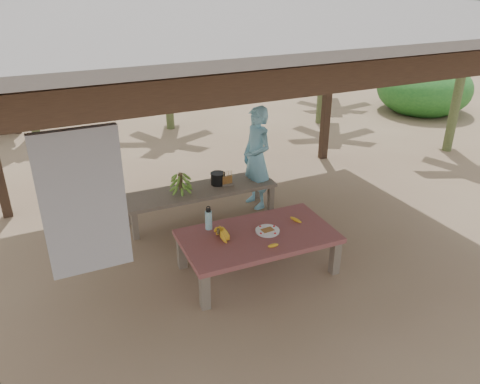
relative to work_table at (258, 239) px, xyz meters
name	(u,v)px	position (x,y,z in m)	size (l,w,h in m)	color
ground	(245,247)	(0.08, 0.52, -0.43)	(80.00, 80.00, 0.00)	brown
pavilion	(245,25)	(0.07, 0.51, 2.34)	(6.60, 5.60, 2.95)	black
work_table	(258,239)	(0.00, 0.00, 0.00)	(1.83, 1.06, 0.50)	brown
bench	(201,192)	(-0.12, 1.57, -0.04)	(2.21, 0.64, 0.45)	brown
ripe_banana_bunch	(218,234)	(-0.47, 0.09, 0.14)	(0.25, 0.22, 0.15)	yellow
plate	(267,231)	(0.12, -0.01, 0.08)	(0.29, 0.29, 0.04)	white
loose_banana_front	(273,246)	(0.02, -0.33, 0.09)	(0.04, 0.15, 0.04)	yellow
loose_banana_side	(296,220)	(0.56, 0.07, 0.09)	(0.04, 0.17, 0.04)	yellow
water_flask	(209,219)	(-0.47, 0.37, 0.19)	(0.08, 0.08, 0.31)	#3BA5BA
green_banana_stalk	(181,182)	(-0.41, 1.57, 0.17)	(0.28, 0.28, 0.31)	#598C2D
cooking_pot	(218,179)	(0.17, 1.61, 0.10)	(0.20, 0.20, 0.17)	black
skewer_rack	(227,178)	(0.28, 1.51, 0.14)	(0.18, 0.08, 0.24)	#A57F47
woman	(257,158)	(0.78, 1.57, 0.34)	(0.57, 0.37, 1.56)	#67A9C3
banana_plant_ne	(328,2)	(4.14, 4.80, 2.26)	(1.80, 1.80, 3.18)	#596638
banana_plant_n	(164,19)	(0.78, 5.90, 1.96)	(1.80, 1.80, 2.87)	#596638
banana_plant_e	(475,10)	(5.40, 2.09, 2.22)	(1.80, 1.80, 3.15)	#596638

